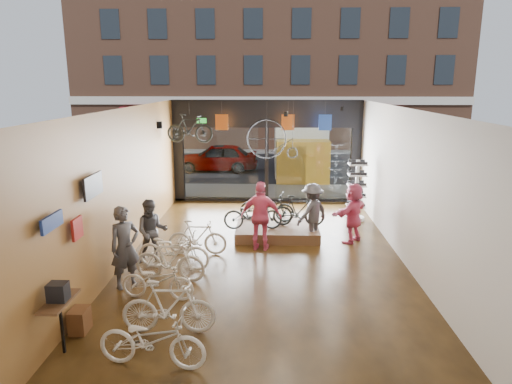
{
  "coord_description": "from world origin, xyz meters",
  "views": [
    {
      "loc": [
        0.15,
        -10.95,
        4.39
      ],
      "look_at": [
        -0.25,
        1.4,
        1.43
      ],
      "focal_mm": 32.0,
      "sensor_mm": 36.0,
      "label": 1
    }
  ],
  "objects_px": {
    "customer_0": "(125,247)",
    "customer_1": "(152,231)",
    "display_bike_right": "(267,207)",
    "sunglasses_rack": "(357,190)",
    "floor_bike_0": "(152,340)",
    "floor_bike_2": "(157,281)",
    "street_car": "(217,157)",
    "customer_3": "(312,212)",
    "floor_bike_1": "(168,307)",
    "display_platform": "(277,230)",
    "customer_2": "(261,216)",
    "customer_5": "(353,213)",
    "floor_bike_4": "(174,250)",
    "floor_bike_5": "(197,237)",
    "box_truck": "(300,146)",
    "hung_bike": "(190,128)",
    "penny_farthing": "(275,140)",
    "display_bike_mid": "(299,211)",
    "display_bike_left": "(253,214)"
  },
  "relations": [
    {
      "from": "display_bike_left",
      "to": "penny_farthing",
      "type": "distance_m",
      "value": 3.49
    },
    {
      "from": "street_car",
      "to": "customer_5",
      "type": "relative_size",
      "value": 2.42
    },
    {
      "from": "box_truck",
      "to": "customer_5",
      "type": "relative_size",
      "value": 4.22
    },
    {
      "from": "floor_bike_4",
      "to": "customer_2",
      "type": "relative_size",
      "value": 0.95
    },
    {
      "from": "floor_bike_0",
      "to": "sunglasses_rack",
      "type": "xyz_separation_m",
      "value": [
        4.65,
        8.15,
        0.54
      ]
    },
    {
      "from": "customer_0",
      "to": "hung_bike",
      "type": "xyz_separation_m",
      "value": [
        0.45,
        5.91,
        2.01
      ]
    },
    {
      "from": "street_car",
      "to": "floor_bike_5",
      "type": "distance_m",
      "value": 11.73
    },
    {
      "from": "street_car",
      "to": "customer_3",
      "type": "distance_m",
      "value": 11.22
    },
    {
      "from": "floor_bike_5",
      "to": "display_bike_right",
      "type": "height_order",
      "value": "display_bike_right"
    },
    {
      "from": "floor_bike_1",
      "to": "display_bike_left",
      "type": "xyz_separation_m",
      "value": [
        1.31,
        5.15,
        0.23
      ]
    },
    {
      "from": "display_bike_mid",
      "to": "sunglasses_rack",
      "type": "distance_m",
      "value": 2.58
    },
    {
      "from": "floor_bike_0",
      "to": "display_bike_right",
      "type": "distance_m",
      "value": 7.2
    },
    {
      "from": "street_car",
      "to": "hung_bike",
      "type": "xyz_separation_m",
      "value": [
        0.04,
        -7.8,
        2.22
      ]
    },
    {
      "from": "floor_bike_1",
      "to": "sunglasses_rack",
      "type": "bearing_deg",
      "value": -33.6
    },
    {
      "from": "display_bike_right",
      "to": "customer_3",
      "type": "distance_m",
      "value": 1.58
    },
    {
      "from": "hung_bike",
      "to": "floor_bike_0",
      "type": "bearing_deg",
      "value": -166.08
    },
    {
      "from": "display_platform",
      "to": "floor_bike_5",
      "type": "bearing_deg",
      "value": -142.53
    },
    {
      "from": "floor_bike_5",
      "to": "customer_0",
      "type": "distance_m",
      "value": 2.41
    },
    {
      "from": "floor_bike_1",
      "to": "display_platform",
      "type": "height_order",
      "value": "floor_bike_1"
    },
    {
      "from": "customer_3",
      "to": "customer_5",
      "type": "distance_m",
      "value": 1.14
    },
    {
      "from": "customer_2",
      "to": "floor_bike_0",
      "type": "bearing_deg",
      "value": 81.47
    },
    {
      "from": "customer_1",
      "to": "customer_2",
      "type": "xyz_separation_m",
      "value": [
        2.69,
        0.99,
        0.13
      ]
    },
    {
      "from": "penny_farthing",
      "to": "hung_bike",
      "type": "distance_m",
      "value": 2.89
    },
    {
      "from": "floor_bike_1",
      "to": "customer_0",
      "type": "xyz_separation_m",
      "value": [
        -1.34,
        1.87,
        0.41
      ]
    },
    {
      "from": "customer_2",
      "to": "customer_5",
      "type": "distance_m",
      "value": 2.67
    },
    {
      "from": "customer_2",
      "to": "customer_3",
      "type": "distance_m",
      "value": 1.64
    },
    {
      "from": "floor_bike_2",
      "to": "sunglasses_rack",
      "type": "bearing_deg",
      "value": -35.31
    },
    {
      "from": "floor_bike_0",
      "to": "floor_bike_2",
      "type": "bearing_deg",
      "value": 18.93
    },
    {
      "from": "box_truck",
      "to": "street_car",
      "type": "bearing_deg",
      "value": 166.45
    },
    {
      "from": "floor_bike_4",
      "to": "display_platform",
      "type": "distance_m",
      "value": 3.63
    },
    {
      "from": "customer_0",
      "to": "customer_1",
      "type": "height_order",
      "value": "customer_0"
    },
    {
      "from": "hung_bike",
      "to": "floor_bike_4",
      "type": "bearing_deg",
      "value": -167.22
    },
    {
      "from": "floor_bike_0",
      "to": "street_car",
      "type": "bearing_deg",
      "value": 10.17
    },
    {
      "from": "box_truck",
      "to": "floor_bike_0",
      "type": "distance_m",
      "value": 15.95
    },
    {
      "from": "customer_3",
      "to": "floor_bike_4",
      "type": "bearing_deg",
      "value": -9.56
    },
    {
      "from": "display_bike_right",
      "to": "hung_bike",
      "type": "relative_size",
      "value": 1.06
    },
    {
      "from": "floor_bike_0",
      "to": "display_platform",
      "type": "distance_m",
      "value": 6.83
    },
    {
      "from": "display_bike_right",
      "to": "sunglasses_rack",
      "type": "height_order",
      "value": "sunglasses_rack"
    },
    {
      "from": "floor_bike_4",
      "to": "sunglasses_rack",
      "type": "bearing_deg",
      "value": -41.47
    },
    {
      "from": "display_platform",
      "to": "hung_bike",
      "type": "height_order",
      "value": "hung_bike"
    },
    {
      "from": "floor_bike_5",
      "to": "sunglasses_rack",
      "type": "xyz_separation_m",
      "value": [
        4.7,
        3.27,
        0.53
      ]
    },
    {
      "from": "display_bike_left",
      "to": "penny_farthing",
      "type": "relative_size",
      "value": 1.0
    },
    {
      "from": "customer_1",
      "to": "display_bike_left",
      "type": "bearing_deg",
      "value": 24.68
    },
    {
      "from": "display_platform",
      "to": "customer_1",
      "type": "relative_size",
      "value": 1.48
    },
    {
      "from": "floor_bike_2",
      "to": "hung_bike",
      "type": "xyz_separation_m",
      "value": [
        -0.37,
        6.47,
        2.52
      ]
    },
    {
      "from": "floor_bike_4",
      "to": "customer_5",
      "type": "height_order",
      "value": "customer_5"
    },
    {
      "from": "floor_bike_1",
      "to": "floor_bike_5",
      "type": "distance_m",
      "value": 3.89
    },
    {
      "from": "floor_bike_1",
      "to": "floor_bike_2",
      "type": "bearing_deg",
      "value": 20.98
    },
    {
      "from": "street_car",
      "to": "display_platform",
      "type": "relative_size",
      "value": 1.72
    },
    {
      "from": "customer_3",
      "to": "penny_farthing",
      "type": "bearing_deg",
      "value": -111.83
    }
  ]
}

